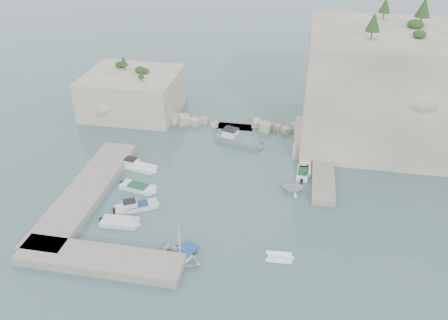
% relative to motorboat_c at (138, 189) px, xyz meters
% --- Properties ---
extents(ground, '(400.00, 400.00, 0.00)m').
position_rel_motorboat_c_xyz_m(ground, '(10.84, -1.40, 0.00)').
color(ground, '#46676A').
rests_on(ground, ground).
extents(cliff_east, '(26.00, 22.00, 17.00)m').
position_rel_motorboat_c_xyz_m(cliff_east, '(33.84, 21.60, 8.50)').
color(cliff_east, beige).
rests_on(cliff_east, ground).
extents(cliff_terrace, '(8.00, 10.00, 2.50)m').
position_rel_motorboat_c_xyz_m(cliff_terrace, '(23.84, 16.60, 1.25)').
color(cliff_terrace, beige).
rests_on(cliff_terrace, ground).
extents(outcrop_west, '(16.00, 14.00, 7.00)m').
position_rel_motorboat_c_xyz_m(outcrop_west, '(-9.16, 23.60, 3.50)').
color(outcrop_west, beige).
rests_on(outcrop_west, ground).
extents(quay_west, '(5.00, 24.00, 1.10)m').
position_rel_motorboat_c_xyz_m(quay_west, '(-6.16, -2.40, 0.55)').
color(quay_west, '#9E9689').
rests_on(quay_west, ground).
extents(quay_south, '(18.00, 4.00, 1.10)m').
position_rel_motorboat_c_xyz_m(quay_south, '(0.84, -13.90, 0.55)').
color(quay_south, '#9E9689').
rests_on(quay_south, ground).
extents(ledge_east, '(3.00, 16.00, 0.80)m').
position_rel_motorboat_c_xyz_m(ledge_east, '(24.34, 8.60, 0.40)').
color(ledge_east, '#9E9689').
rests_on(ledge_east, ground).
extents(breakwater, '(28.00, 3.00, 1.40)m').
position_rel_motorboat_c_xyz_m(breakwater, '(9.84, 20.60, 0.70)').
color(breakwater, beige).
rests_on(breakwater, ground).
extents(motorboat_c, '(5.49, 2.83, 0.70)m').
position_rel_motorboat_c_xyz_m(motorboat_c, '(0.00, 0.00, 0.00)').
color(motorboat_c, white).
rests_on(motorboat_c, ground).
extents(motorboat_a, '(6.76, 3.20, 1.40)m').
position_rel_motorboat_c_xyz_m(motorboat_a, '(-2.11, 5.02, 0.00)').
color(motorboat_a, white).
rests_on(motorboat_a, ground).
extents(motorboat_d, '(5.93, 4.27, 1.40)m').
position_rel_motorboat_c_xyz_m(motorboat_d, '(1.29, -4.07, 0.00)').
color(motorboat_d, silver).
rests_on(motorboat_d, ground).
extents(motorboat_e, '(4.96, 2.21, 0.70)m').
position_rel_motorboat_c_xyz_m(motorboat_e, '(0.36, -7.30, 0.00)').
color(motorboat_e, silver).
rests_on(motorboat_e, ground).
extents(rowboat, '(6.14, 5.30, 1.07)m').
position_rel_motorboat_c_xyz_m(rowboat, '(9.11, -11.77, 0.00)').
color(rowboat, white).
rests_on(rowboat, ground).
extents(inflatable_dinghy, '(3.17, 1.71, 0.44)m').
position_rel_motorboat_c_xyz_m(inflatable_dinghy, '(19.50, -9.68, 0.00)').
color(inflatable_dinghy, white).
rests_on(inflatable_dinghy, ground).
extents(tender_east_a, '(3.82, 3.44, 1.78)m').
position_rel_motorboat_c_xyz_m(tender_east_a, '(20.39, 3.25, 0.00)').
color(tender_east_a, white).
rests_on(tender_east_a, ground).
extents(tender_east_b, '(1.66, 4.50, 0.70)m').
position_rel_motorboat_c_xyz_m(tender_east_b, '(21.52, 7.52, 0.00)').
color(tender_east_b, white).
rests_on(tender_east_b, ground).
extents(tender_east_c, '(1.75, 5.18, 0.70)m').
position_rel_motorboat_c_xyz_m(tender_east_c, '(21.83, 9.39, 0.00)').
color(tender_east_c, silver).
rests_on(tender_east_c, ground).
extents(tender_east_d, '(5.27, 3.30, 1.91)m').
position_rel_motorboat_c_xyz_m(tender_east_d, '(21.99, 12.79, 0.00)').
color(tender_east_d, white).
rests_on(tender_east_d, ground).
extents(work_boat, '(8.54, 4.76, 2.20)m').
position_rel_motorboat_c_xyz_m(work_boat, '(11.24, 15.13, 0.00)').
color(work_boat, slate).
rests_on(work_boat, ground).
extents(rowboat_mast, '(0.10, 0.10, 4.20)m').
position_rel_motorboat_c_xyz_m(rowboat_mast, '(9.11, -11.77, 2.63)').
color(rowboat_mast, white).
rests_on(rowboat_mast, rowboat).
extents(vegetation, '(53.48, 13.88, 13.40)m').
position_rel_motorboat_c_xyz_m(vegetation, '(28.67, 23.00, 17.93)').
color(vegetation, '#1E4219').
rests_on(vegetation, ground).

